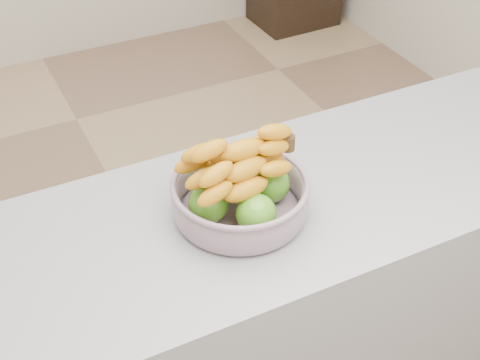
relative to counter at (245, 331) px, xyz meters
The scene contains 3 objects.
ground 0.89m from the counter, 90.00° to the left, with size 4.00×4.00×0.00m, color #9E8260.
counter is the anchor object (origin of this frame).
fruit_bowl 0.51m from the counter, behind, with size 0.33×0.33×0.21m.
Camera 1 is at (-0.56, -1.85, 1.95)m, focal length 50.00 mm.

